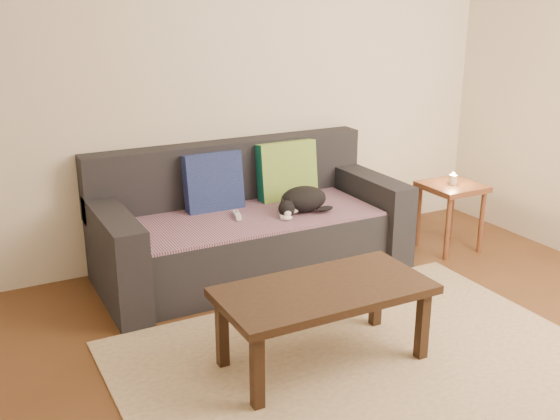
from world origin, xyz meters
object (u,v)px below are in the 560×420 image
at_px(coffee_table, 324,297).
at_px(side_table, 452,196).
at_px(cat, 302,200).
at_px(wii_remote_b, 282,214).
at_px(sofa, 249,229).
at_px(wii_remote_a, 237,215).

bearing_deg(coffee_table, side_table, 29.59).
bearing_deg(cat, wii_remote_b, -157.41).
xyz_separation_m(sofa, wii_remote_b, (0.15, -0.20, 0.15)).
relative_size(sofa, side_table, 4.08).
bearing_deg(side_table, cat, 172.95).
bearing_deg(side_table, sofa, 167.92).
bearing_deg(wii_remote_a, side_table, -84.62).
bearing_deg(coffee_table, sofa, 82.23).
bearing_deg(coffee_table, cat, 65.91).
height_order(sofa, wii_remote_a, sofa).
xyz_separation_m(side_table, coffee_table, (-1.71, -0.97, -0.04)).
bearing_deg(wii_remote_a, wii_remote_b, -100.27).
bearing_deg(coffee_table, wii_remote_a, 87.45).
bearing_deg(sofa, cat, -28.87).
relative_size(wii_remote_a, coffee_table, 0.14).
height_order(sofa, cat, sofa).
bearing_deg(cat, wii_remote_a, -178.74).
distance_m(sofa, side_table, 1.57).
xyz_separation_m(wii_remote_b, side_table, (1.38, -0.12, -0.03)).
distance_m(sofa, wii_remote_b, 0.30).
bearing_deg(side_table, wii_remote_a, 171.51).
distance_m(sofa, wii_remote_a, 0.21).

